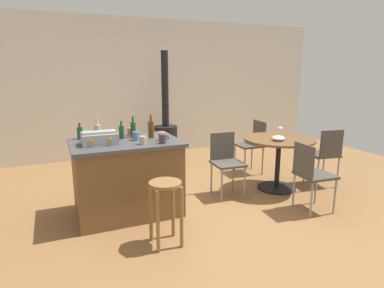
% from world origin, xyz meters
% --- Properties ---
extents(ground_plane, '(8.80, 8.80, 0.00)m').
position_xyz_m(ground_plane, '(0.00, 0.00, 0.00)').
color(ground_plane, olive).
extents(back_wall, '(8.00, 0.10, 2.70)m').
position_xyz_m(back_wall, '(0.00, 2.94, 1.35)').
color(back_wall, beige).
rests_on(back_wall, ground_plane).
extents(kitchen_island, '(1.25, 0.89, 0.90)m').
position_xyz_m(kitchen_island, '(-0.95, 0.17, 0.45)').
color(kitchen_island, brown).
rests_on(kitchen_island, ground_plane).
extents(wooden_stool, '(0.32, 0.32, 0.66)m').
position_xyz_m(wooden_stool, '(-0.77, -0.73, 0.47)').
color(wooden_stool, olive).
rests_on(wooden_stool, ground_plane).
extents(dining_table, '(1.00, 1.00, 0.76)m').
position_xyz_m(dining_table, '(1.24, 0.11, 0.58)').
color(dining_table, black).
rests_on(dining_table, ground_plane).
extents(folding_chair_near, '(0.42, 0.42, 0.86)m').
position_xyz_m(folding_chair_near, '(0.44, 0.23, 0.51)').
color(folding_chair_near, '#47423D').
rests_on(folding_chair_near, ground_plane).
extents(folding_chair_far, '(0.43, 0.43, 0.86)m').
position_xyz_m(folding_chair_far, '(1.11, -0.68, 0.51)').
color(folding_chair_far, '#47423D').
rests_on(folding_chair_far, ground_plane).
extents(folding_chair_left, '(0.46, 0.46, 0.88)m').
position_xyz_m(folding_chair_left, '(1.95, -0.07, 0.52)').
color(folding_chair_left, '#47423D').
rests_on(folding_chair_left, ground_plane).
extents(folding_chair_right, '(0.42, 0.42, 0.88)m').
position_xyz_m(folding_chair_right, '(1.34, 0.92, 0.53)').
color(folding_chair_right, '#47423D').
rests_on(folding_chair_right, ground_plane).
extents(wood_stove, '(0.44, 0.45, 2.06)m').
position_xyz_m(wood_stove, '(0.26, 2.25, 0.50)').
color(wood_stove, black).
rests_on(wood_stove, ground_plane).
extents(toolbox, '(0.39, 0.27, 0.15)m').
position_xyz_m(toolbox, '(-1.25, 0.11, 0.97)').
color(toolbox, gray).
rests_on(toolbox, kitchen_island).
extents(bottle_0, '(0.07, 0.07, 0.25)m').
position_xyz_m(bottle_0, '(-1.23, 0.38, 0.99)').
color(bottle_0, '#B7B2AD').
rests_on(bottle_0, kitchen_island).
extents(bottle_1, '(0.07, 0.07, 0.28)m').
position_xyz_m(bottle_1, '(-0.61, 0.23, 1.01)').
color(bottle_1, '#603314').
rests_on(bottle_1, kitchen_island).
extents(bottle_2, '(0.07, 0.07, 0.20)m').
position_xyz_m(bottle_2, '(-1.42, 0.49, 0.97)').
color(bottle_2, '#194C23').
rests_on(bottle_2, kitchen_island).
extents(bottle_3, '(0.06, 0.06, 0.26)m').
position_xyz_m(bottle_3, '(-0.81, 0.34, 1.00)').
color(bottle_3, '#194C23').
rests_on(bottle_3, kitchen_island).
extents(bottle_4, '(0.06, 0.06, 0.22)m').
position_xyz_m(bottle_4, '(-0.96, 0.32, 0.98)').
color(bottle_4, '#194C23').
rests_on(bottle_4, kitchen_island).
extents(cup_0, '(0.11, 0.07, 0.10)m').
position_xyz_m(cup_0, '(-0.82, 0.47, 0.95)').
color(cup_0, '#DB6651').
rests_on(cup_0, kitchen_island).
extents(cup_1, '(0.12, 0.08, 0.10)m').
position_xyz_m(cup_1, '(-0.58, -0.12, 0.95)').
color(cup_1, '#383838').
rests_on(cup_1, kitchen_island).
extents(cup_2, '(0.11, 0.07, 0.10)m').
position_xyz_m(cup_2, '(-0.83, 0.15, 0.95)').
color(cup_2, '#4C7099').
rests_on(cup_2, kitchen_island).
extents(cup_3, '(0.12, 0.08, 0.09)m').
position_xyz_m(cup_3, '(-0.53, 0.04, 0.94)').
color(cup_3, '#DB6651').
rests_on(cup_3, kitchen_island).
extents(cup_4, '(0.11, 0.07, 0.09)m').
position_xyz_m(cup_4, '(-0.80, -0.10, 0.94)').
color(cup_4, tan).
rests_on(cup_4, kitchen_island).
extents(wine_glass, '(0.07, 0.07, 0.14)m').
position_xyz_m(wine_glass, '(1.35, 0.24, 0.86)').
color(wine_glass, silver).
rests_on(wine_glass, dining_table).
extents(serving_bowl, '(0.18, 0.18, 0.07)m').
position_xyz_m(serving_bowl, '(1.13, -0.01, 0.79)').
color(serving_bowl, white).
rests_on(serving_bowl, dining_table).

